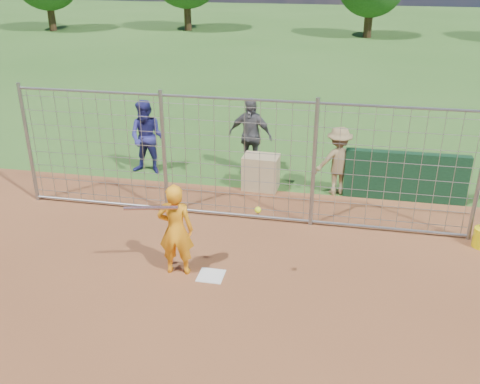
% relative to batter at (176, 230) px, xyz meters
% --- Properties ---
extents(ground, '(100.00, 100.00, 0.00)m').
position_rel_batter_xyz_m(ground, '(0.59, 0.17, -0.81)').
color(ground, '#2D591E').
rests_on(ground, ground).
extents(home_plate, '(0.43, 0.43, 0.02)m').
position_rel_batter_xyz_m(home_plate, '(0.59, -0.03, -0.80)').
color(home_plate, silver).
rests_on(home_plate, ground).
extents(dugout_wall, '(2.60, 0.20, 1.10)m').
position_rel_batter_xyz_m(dugout_wall, '(3.99, 3.77, -0.26)').
color(dugout_wall, '#11381E').
rests_on(dugout_wall, ground).
extents(batter, '(0.63, 0.45, 1.63)m').
position_rel_batter_xyz_m(batter, '(0.00, 0.00, 0.00)').
color(batter, '#FF9C16').
rests_on(batter, ground).
extents(bystander_a, '(0.91, 0.72, 1.82)m').
position_rel_batter_xyz_m(bystander_a, '(-2.04, 4.17, 0.09)').
color(bystander_a, navy).
rests_on(bystander_a, ground).
extents(bystander_b, '(1.17, 0.66, 1.89)m').
position_rel_batter_xyz_m(bystander_b, '(0.39, 4.66, 0.13)').
color(bystander_b, '#505054').
rests_on(bystander_b, ground).
extents(bystander_c, '(1.14, 0.89, 1.56)m').
position_rel_batter_xyz_m(bystander_c, '(2.53, 3.82, -0.04)').
color(bystander_c, olive).
rests_on(bystander_c, ground).
extents(equipment_bin, '(0.82, 0.58, 0.80)m').
position_rel_batter_xyz_m(equipment_bin, '(0.82, 3.76, -0.41)').
color(equipment_bin, tan).
rests_on(equipment_bin, ground).
extents(equipment_in_play, '(2.18, 0.27, 0.17)m').
position_rel_batter_xyz_m(equipment_in_play, '(0.10, -0.22, 0.51)').
color(equipment_in_play, silver).
rests_on(equipment_in_play, ground).
extents(backstop_fence, '(9.08, 0.08, 2.60)m').
position_rel_batter_xyz_m(backstop_fence, '(0.59, 2.17, 0.44)').
color(backstop_fence, gray).
rests_on(backstop_fence, ground).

